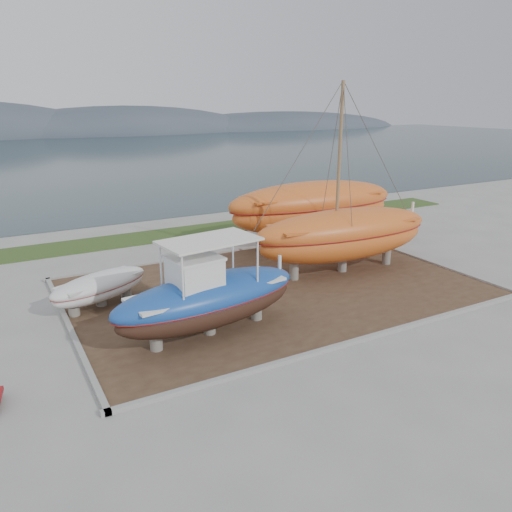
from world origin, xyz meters
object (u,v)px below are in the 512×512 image
orange_sailboat (347,181)px  orange_bare_hull (313,213)px  white_dinghy (100,290)px  blue_caique (208,288)px

orange_sailboat → orange_bare_hull: bearing=74.3°
white_dinghy → orange_sailboat: (11.64, -1.42, 3.88)m
blue_caique → white_dinghy: 5.60m
orange_sailboat → orange_bare_hull: orange_sailboat is taller
blue_caique → orange_sailboat: size_ratio=0.77×
blue_caique → orange_bare_hull: size_ratio=0.68×
blue_caique → orange_bare_hull: (10.54, 8.46, 0.00)m
orange_bare_hull → white_dinghy: bearing=-161.3°
orange_sailboat → orange_bare_hull: 6.18m
blue_caique → orange_sailboat: bearing=13.0°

